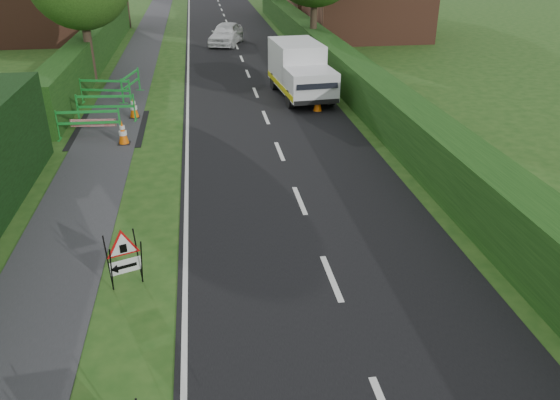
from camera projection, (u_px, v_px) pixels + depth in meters
ground at (205, 323)px, 9.53m from camera, size 120.00×120.00×0.00m
road_surface at (227, 23)px, 40.92m from camera, size 6.00×90.00×0.02m
footpath at (152, 25)px, 40.20m from camera, size 2.00×90.00×0.02m
hedge_west_far at (98, 63)px, 28.40m from camera, size 1.00×24.00×1.80m
hedge_east at (341, 84)px, 24.59m from camera, size 1.20×50.00×1.50m
triangle_sign at (122, 255)px, 10.17m from camera, size 0.92×0.92×1.05m
works_van at (300, 69)px, 22.24m from camera, size 2.18×4.76×2.11m
traffic_cone_0 at (318, 102)px, 20.60m from camera, size 0.38×0.38×0.79m
traffic_cone_1 at (330, 94)px, 21.52m from camera, size 0.38×0.38×0.79m
traffic_cone_2 at (302, 82)px, 23.32m from camera, size 0.38×0.38×0.79m
traffic_cone_3 at (123, 133)px, 17.41m from camera, size 0.38×0.38×0.79m
traffic_cone_4 at (134, 107)px, 19.92m from camera, size 0.38×0.38×0.79m
ped_barrier_0 at (88, 120)px, 17.75m from camera, size 2.07×0.44×1.00m
ped_barrier_1 at (106, 104)px, 19.42m from camera, size 2.08×0.55×1.00m
ped_barrier_2 at (105, 88)px, 21.43m from camera, size 2.08×0.82×1.00m
ped_barrier_3 at (131, 82)px, 22.33m from camera, size 0.83×2.08×1.00m
redwhite_plank at (95, 136)px, 18.31m from camera, size 1.50×0.19×0.25m
hatchback_car at (226, 34)px, 32.87m from camera, size 2.59×4.11×1.30m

